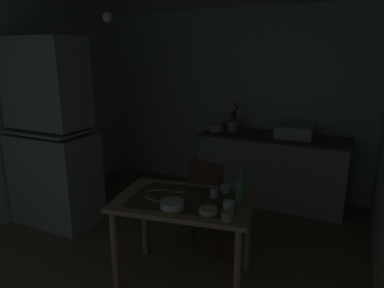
% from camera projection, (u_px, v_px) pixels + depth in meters
% --- Properties ---
extents(ground_plane, '(5.38, 5.38, 0.00)m').
position_uv_depth(ground_plane, '(151.00, 261.00, 3.32)').
color(ground_plane, '#886953').
extents(wall_back, '(3.90, 0.10, 2.48)m').
position_uv_depth(wall_back, '(232.00, 101.00, 4.96)').
color(wall_back, beige).
rests_on(wall_back, ground).
extents(hutch_cabinet, '(0.92, 0.57, 2.07)m').
position_uv_depth(hutch_cabinet, '(52.00, 140.00, 3.90)').
color(hutch_cabinet, '#AAB1A8').
rests_on(hutch_cabinet, ground).
extents(counter_cabinet, '(1.83, 0.64, 0.89)m').
position_uv_depth(counter_cabinet, '(272.00, 169.00, 4.55)').
color(counter_cabinet, '#AAB1A8').
rests_on(counter_cabinet, ground).
extents(sink_basin, '(0.44, 0.34, 0.15)m').
position_uv_depth(sink_basin, '(294.00, 131.00, 4.32)').
color(sink_basin, silver).
rests_on(sink_basin, counter_cabinet).
extents(hand_pump, '(0.05, 0.27, 0.39)m').
position_uv_depth(hand_pump, '(234.00, 118.00, 4.66)').
color(hand_pump, maroon).
rests_on(hand_pump, counter_cabinet).
extents(mixing_bowl_counter, '(0.20, 0.20, 0.09)m').
position_uv_depth(mixing_bowl_counter, '(216.00, 127.00, 4.70)').
color(mixing_bowl_counter, beige).
rests_on(mixing_bowl_counter, counter_cabinet).
extents(stoneware_crock, '(0.14, 0.14, 0.14)m').
position_uv_depth(stoneware_crock, '(233.00, 126.00, 4.64)').
color(stoneware_crock, beige).
rests_on(stoneware_crock, counter_cabinet).
extents(dining_table, '(1.21, 0.89, 0.76)m').
position_uv_depth(dining_table, '(184.00, 211.00, 2.88)').
color(dining_table, tan).
rests_on(dining_table, ground).
extents(chair_far_side, '(0.48, 0.48, 0.94)m').
position_uv_depth(chair_far_side, '(212.00, 203.00, 3.43)').
color(chair_far_side, '#513320').
rests_on(chair_far_side, ground).
extents(serving_bowl_wide, '(0.18, 0.18, 0.05)m').
position_uv_depth(serving_bowl_wide, '(172.00, 204.00, 2.68)').
color(serving_bowl_wide, white).
rests_on(serving_bowl_wide, dining_table).
extents(soup_bowl_small, '(0.14, 0.14, 0.04)m').
position_uv_depth(soup_bowl_small, '(208.00, 211.00, 2.59)').
color(soup_bowl_small, beige).
rests_on(soup_bowl_small, dining_table).
extents(teacup_mint, '(0.07, 0.07, 0.08)m').
position_uv_depth(teacup_mint, '(214.00, 192.00, 2.88)').
color(teacup_mint, '#9EB2C6').
rests_on(teacup_mint, dining_table).
extents(mug_dark, '(0.08, 0.08, 0.08)m').
position_uv_depth(mug_dark, '(229.00, 206.00, 2.61)').
color(mug_dark, white).
rests_on(mug_dark, dining_table).
extents(mug_tall, '(0.08, 0.08, 0.07)m').
position_uv_depth(mug_tall, '(225.00, 188.00, 2.97)').
color(mug_tall, '#ADD1C1').
rests_on(mug_tall, dining_table).
extents(teacup_cream, '(0.09, 0.09, 0.06)m').
position_uv_depth(teacup_cream, '(227.00, 216.00, 2.48)').
color(teacup_cream, tan).
rests_on(teacup_cream, dining_table).
extents(glass_bottle, '(0.07, 0.07, 0.27)m').
position_uv_depth(glass_bottle, '(240.00, 191.00, 2.71)').
color(glass_bottle, '#4C7F56').
rests_on(glass_bottle, dining_table).
extents(table_knife, '(0.17, 0.10, 0.00)m').
position_uv_depth(table_knife, '(159.00, 190.00, 3.02)').
color(table_knife, silver).
rests_on(table_knife, dining_table).
extents(teaspoon_near_bowl, '(0.06, 0.14, 0.00)m').
position_uv_depth(teaspoon_near_bowl, '(146.00, 185.00, 3.14)').
color(teaspoon_near_bowl, beige).
rests_on(teaspoon_near_bowl, dining_table).
extents(teaspoon_by_cup, '(0.14, 0.09, 0.00)m').
position_uv_depth(teaspoon_by_cup, '(179.00, 192.00, 2.98)').
color(teaspoon_by_cup, beige).
rests_on(teaspoon_by_cup, dining_table).
extents(serving_spoon, '(0.15, 0.06, 0.00)m').
position_uv_depth(serving_spoon, '(152.00, 199.00, 2.83)').
color(serving_spoon, beige).
rests_on(serving_spoon, dining_table).
extents(pendant_bulb, '(0.08, 0.08, 0.08)m').
position_uv_depth(pendant_bulb, '(108.00, 17.00, 2.78)').
color(pendant_bulb, '#F9EFCC').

